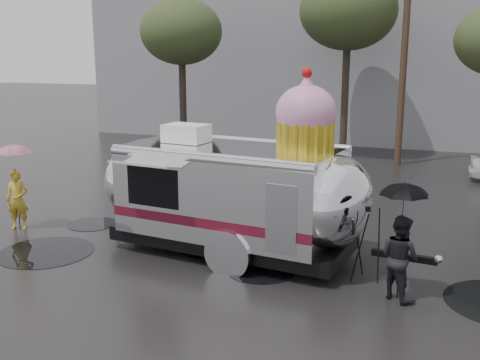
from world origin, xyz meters
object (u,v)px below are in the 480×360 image
at_px(person_right, 400,257).
at_px(tripod, 366,235).
at_px(person_left, 18,200).
at_px(airstream_trailer, 236,189).

distance_m(person_right, tripod, 1.03).
relative_size(person_right, tripod, 1.04).
height_order(person_left, tripod, person_left).
relative_size(person_left, tripod, 1.00).
distance_m(airstream_trailer, person_right, 4.10).
bearing_deg(person_left, airstream_trailer, -17.50).
bearing_deg(tripod, person_left, 164.96).
distance_m(person_left, tripod, 9.22).
bearing_deg(person_left, tripod, -22.02).
bearing_deg(airstream_trailer, person_left, -170.74).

